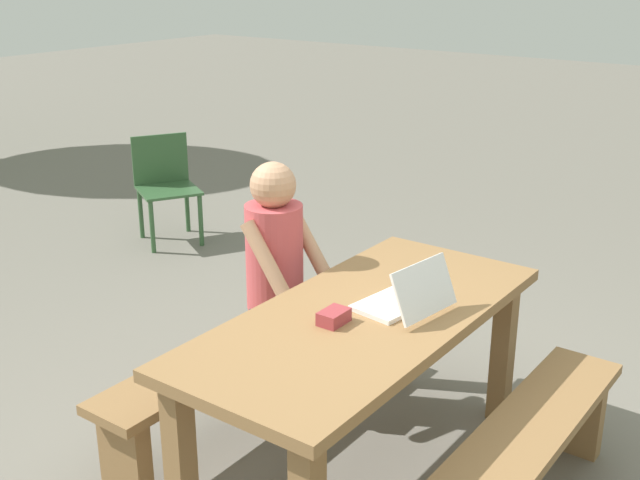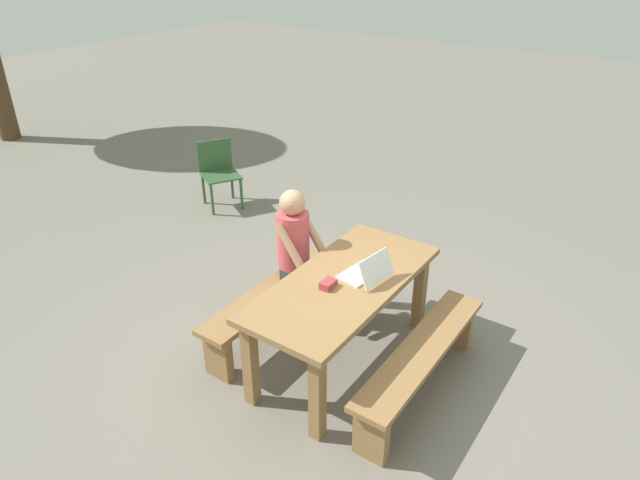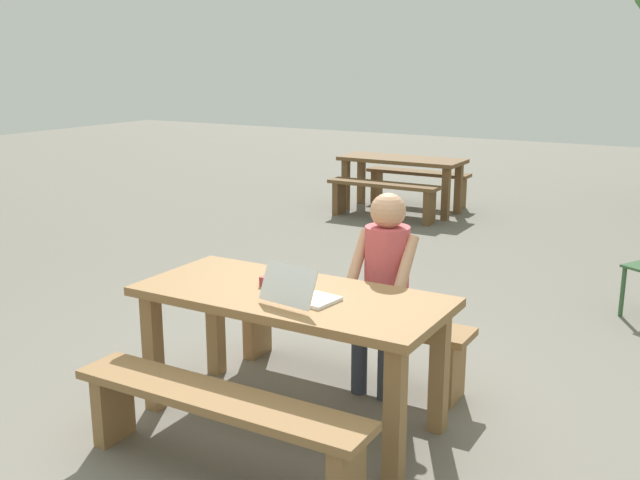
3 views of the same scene
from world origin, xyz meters
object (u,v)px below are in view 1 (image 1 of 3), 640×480
object	(u,v)px
small_pouch	(334,317)
plastic_chair	(166,185)
picnic_table_front	(363,340)
person_seated	(281,269)
laptop	(406,297)

from	to	relation	value
small_pouch	plastic_chair	bearing A→B (deg)	57.87
plastic_chair	picnic_table_front	bearing A→B (deg)	-90.48
picnic_table_front	person_seated	bearing A→B (deg)	67.67
small_pouch	person_seated	bearing A→B (deg)	55.36
picnic_table_front	person_seated	world-z (taller)	person_seated
laptop	picnic_table_front	bearing A→B (deg)	-35.72
picnic_table_front	small_pouch	distance (m)	0.22
person_seated	plastic_chair	distance (m)	2.70
small_pouch	person_seated	world-z (taller)	person_seated
small_pouch	person_seated	distance (m)	0.73
person_seated	picnic_table_front	bearing A→B (deg)	-112.33
laptop	small_pouch	distance (m)	0.32
person_seated	plastic_chair	xyz separation A→B (m)	(1.40, 2.29, -0.28)
laptop	person_seated	xyz separation A→B (m)	(0.14, 0.77, -0.10)
laptop	small_pouch	size ratio (longest dim) A/B	2.96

